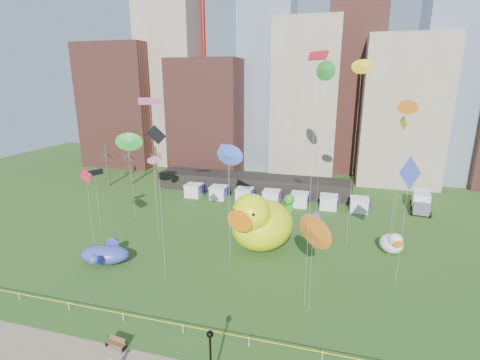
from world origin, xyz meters
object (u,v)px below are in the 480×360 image
(small_duck, at_px, (392,243))
(box_truck, at_px, (421,201))
(seahorse_purple, at_px, (316,223))
(big_duck, at_px, (260,222))
(seahorse_green, at_px, (289,206))
(whale_inflatable, at_px, (106,253))
(park_bench, at_px, (116,342))
(lamppost, at_px, (210,353))

(small_duck, distance_m, box_truck, 19.55)
(small_duck, distance_m, seahorse_purple, 9.96)
(big_duck, relative_size, box_truck, 1.56)
(big_duck, distance_m, box_truck, 31.96)
(big_duck, xyz_separation_m, seahorse_green, (3.05, 4.65, 0.89))
(whale_inflatable, bearing_deg, seahorse_green, 20.33)
(box_truck, bearing_deg, seahorse_green, -131.69)
(big_duck, xyz_separation_m, park_bench, (-7.58, -20.94, -3.24))
(seahorse_purple, xyz_separation_m, whale_inflatable, (-24.15, -11.03, -2.21))
(seahorse_purple, height_order, box_truck, seahorse_purple)
(big_duck, height_order, small_duck, big_duck)
(big_duck, bearing_deg, seahorse_purple, 37.33)
(seahorse_purple, bearing_deg, lamppost, -100.01)
(small_duck, distance_m, seahorse_green, 13.95)
(big_duck, relative_size, park_bench, 6.24)
(whale_inflatable, relative_size, park_bench, 4.05)
(park_bench, bearing_deg, whale_inflatable, 135.46)
(big_duck, bearing_deg, park_bench, -92.25)
(seahorse_purple, distance_m, box_truck, 25.44)
(seahorse_green, bearing_deg, lamppost, -94.30)
(big_duck, bearing_deg, whale_inflatable, -135.99)
(small_duck, height_order, seahorse_purple, seahorse_purple)
(big_duck, distance_m, lamppost, 22.66)
(park_bench, bearing_deg, seahorse_green, 74.78)
(lamppost, bearing_deg, big_duck, 93.63)
(small_duck, height_order, park_bench, small_duck)
(seahorse_purple, relative_size, whale_inflatable, 0.65)
(big_duck, height_order, seahorse_green, big_duck)
(small_duck, xyz_separation_m, seahorse_purple, (-9.70, -1.02, 2.01))
(whale_inflatable, distance_m, lamppost, 23.47)
(whale_inflatable, xyz_separation_m, park_bench, (9.71, -12.37, -0.68))
(small_duck, relative_size, lamppost, 0.87)
(seahorse_green, xyz_separation_m, park_bench, (-10.63, -25.59, -4.14))
(small_duck, xyz_separation_m, lamppost, (-15.14, -26.07, 1.62))
(lamppost, bearing_deg, park_bench, 169.55)
(whale_inflatable, xyz_separation_m, lamppost, (18.72, -14.03, 1.83))
(small_duck, height_order, lamppost, lamppost)
(small_duck, xyz_separation_m, box_truck, (6.64, 18.39, 0.17))
(lamppost, bearing_deg, seahorse_green, 86.60)
(whale_inflatable, distance_m, box_truck, 50.66)
(small_duck, bearing_deg, big_duck, 176.75)
(seahorse_purple, distance_m, park_bench, 27.65)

